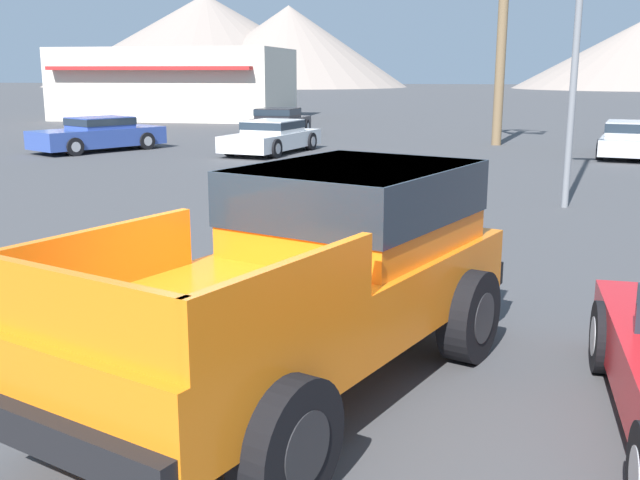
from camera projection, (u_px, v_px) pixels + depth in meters
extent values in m
plane|color=#424244|center=(272.00, 391.00, 6.60)|extent=(320.00, 320.00, 0.00)
cube|color=orange|center=(298.00, 302.00, 6.41)|extent=(3.57, 5.22, 0.62)
cube|color=orange|center=(357.00, 206.00, 7.06)|extent=(2.40, 2.64, 0.77)
cube|color=#1E2833|center=(357.00, 191.00, 7.03)|extent=(2.45, 2.69, 0.49)
cube|color=orange|center=(98.00, 259.00, 5.65)|extent=(0.81, 1.84, 0.48)
cube|color=orange|center=(291.00, 297.00, 4.70)|extent=(0.81, 1.84, 0.48)
cube|color=orange|center=(76.00, 312.00, 4.41)|extent=(1.68, 0.75, 0.48)
cube|color=black|center=(423.00, 263.00, 8.49)|extent=(1.75, 0.84, 0.24)
cube|color=black|center=(59.00, 440.00, 4.42)|extent=(1.75, 0.84, 0.24)
cylinder|color=black|center=(305.00, 285.00, 8.24)|extent=(0.62, 0.94, 0.90)
cylinder|color=#232326|center=(305.00, 285.00, 8.24)|extent=(0.48, 0.58, 0.49)
cylinder|color=black|center=(469.00, 315.00, 7.22)|extent=(0.62, 0.94, 0.90)
cylinder|color=#232326|center=(469.00, 315.00, 7.22)|extent=(0.48, 0.58, 0.49)
cylinder|color=black|center=(85.00, 377.00, 5.77)|extent=(0.62, 0.94, 0.90)
cylinder|color=#232326|center=(85.00, 377.00, 5.77)|extent=(0.48, 0.58, 0.49)
cylinder|color=black|center=(288.00, 443.00, 4.74)|extent=(0.62, 0.94, 0.90)
cylinder|color=#232326|center=(288.00, 443.00, 4.74)|extent=(0.48, 0.58, 0.49)
cylinder|color=black|center=(606.00, 337.00, 6.95)|extent=(0.26, 0.69, 0.67)
cylinder|color=#9E9EA3|center=(606.00, 337.00, 6.95)|extent=(0.26, 0.38, 0.37)
cube|color=#334C9E|center=(98.00, 137.00, 26.25)|extent=(3.87, 4.81, 0.62)
cube|color=#334C9E|center=(100.00, 123.00, 26.22)|extent=(2.30, 2.44, 0.39)
cube|color=#1E2833|center=(100.00, 121.00, 26.21)|extent=(2.35, 2.49, 0.24)
cylinder|color=black|center=(74.00, 147.00, 24.72)|extent=(0.51, 0.64, 0.61)
cylinder|color=#9E9EA3|center=(74.00, 147.00, 24.72)|extent=(0.37, 0.41, 0.34)
cylinder|color=black|center=(49.00, 144.00, 25.81)|extent=(0.51, 0.64, 0.61)
cylinder|color=#9E9EA3|center=(49.00, 144.00, 25.81)|extent=(0.37, 0.41, 0.34)
cylinder|color=black|center=(146.00, 141.00, 26.77)|extent=(0.51, 0.64, 0.61)
cylinder|color=#9E9EA3|center=(146.00, 141.00, 26.77)|extent=(0.37, 0.41, 0.34)
cylinder|color=black|center=(120.00, 138.00, 27.86)|extent=(0.51, 0.64, 0.61)
cylinder|color=#9E9EA3|center=(120.00, 138.00, 27.86)|extent=(0.37, 0.41, 0.34)
cube|color=white|center=(272.00, 140.00, 25.62)|extent=(2.69, 4.76, 0.53)
cube|color=white|center=(273.00, 126.00, 25.61)|extent=(1.91, 2.18, 0.41)
cube|color=#1E2833|center=(273.00, 125.00, 25.60)|extent=(1.96, 2.22, 0.25)
cylinder|color=black|center=(275.00, 149.00, 24.07)|extent=(0.35, 0.66, 0.62)
cylinder|color=#9E9EA3|center=(275.00, 149.00, 24.07)|extent=(0.30, 0.39, 0.34)
cylinder|color=black|center=(230.00, 147.00, 24.73)|extent=(0.35, 0.66, 0.62)
cylinder|color=#9E9EA3|center=(230.00, 147.00, 24.73)|extent=(0.30, 0.39, 0.34)
cylinder|color=black|center=(311.00, 141.00, 26.56)|extent=(0.35, 0.66, 0.62)
cylinder|color=#9E9EA3|center=(311.00, 141.00, 26.56)|extent=(0.30, 0.39, 0.34)
cylinder|color=black|center=(269.00, 140.00, 27.21)|extent=(0.35, 0.66, 0.62)
cylinder|color=#9E9EA3|center=(269.00, 140.00, 27.21)|extent=(0.30, 0.39, 0.34)
cube|color=#232328|center=(279.00, 125.00, 32.76)|extent=(2.08, 4.33, 0.59)
cube|color=#232328|center=(278.00, 113.00, 32.55)|extent=(1.70, 1.87, 0.42)
cube|color=#1E2833|center=(278.00, 112.00, 32.53)|extent=(1.74, 1.91, 0.25)
cylinder|color=black|center=(269.00, 126.00, 34.24)|extent=(0.26, 0.62, 0.61)
cylinder|color=#9E9EA3|center=(269.00, 126.00, 34.24)|extent=(0.26, 0.35, 0.33)
cylinder|color=black|center=(306.00, 126.00, 33.81)|extent=(0.26, 0.62, 0.61)
cylinder|color=#9E9EA3|center=(306.00, 126.00, 33.81)|extent=(0.26, 0.35, 0.33)
cylinder|color=black|center=(250.00, 130.00, 31.77)|extent=(0.26, 0.62, 0.61)
cylinder|color=#9E9EA3|center=(250.00, 130.00, 31.77)|extent=(0.26, 0.35, 0.33)
cylinder|color=black|center=(289.00, 131.00, 31.34)|extent=(0.26, 0.62, 0.61)
cylinder|color=#9E9EA3|center=(289.00, 131.00, 31.34)|extent=(0.26, 0.35, 0.33)
cube|color=#B7BABF|center=(632.00, 143.00, 24.56)|extent=(2.83, 4.89, 0.51)
cube|color=#B7BABF|center=(633.00, 129.00, 24.35)|extent=(2.01, 2.24, 0.46)
cube|color=#1E2833|center=(634.00, 127.00, 24.34)|extent=(2.06, 2.29, 0.28)
cylinder|color=black|center=(606.00, 142.00, 26.20)|extent=(0.36, 0.68, 0.64)
cylinder|color=#9E9EA3|center=(606.00, 142.00, 26.20)|extent=(0.31, 0.40, 0.35)
cylinder|color=black|center=(600.00, 150.00, 23.67)|extent=(0.36, 0.68, 0.64)
cylinder|color=#9E9EA3|center=(600.00, 150.00, 23.67)|extent=(0.31, 0.40, 0.35)
cylinder|color=brown|center=(501.00, 49.00, 27.55)|extent=(0.36, 0.64, 7.10)
cube|color=beige|center=(177.00, 84.00, 44.01)|extent=(12.74, 7.69, 4.03)
cube|color=red|center=(147.00, 68.00, 39.79)|extent=(11.47, 0.70, 0.20)
cone|color=gray|center=(206.00, 41.00, 138.53)|extent=(59.44, 59.44, 16.48)
cone|color=gray|center=(289.00, 47.00, 131.21)|extent=(41.68, 41.68, 13.88)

